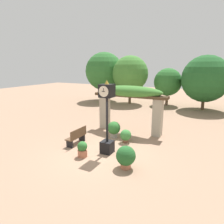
% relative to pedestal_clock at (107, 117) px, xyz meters
% --- Properties ---
extents(ground_plane, '(60.00, 60.00, 0.00)m').
position_rel_pedestal_clock_xyz_m(ground_plane, '(-0.30, -0.08, -1.80)').
color(ground_plane, '#9E7A60').
extents(pedestal_clock, '(0.59, 0.64, 3.48)m').
position_rel_pedestal_clock_xyz_m(pedestal_clock, '(0.00, 0.00, 0.00)').
color(pedestal_clock, black).
rests_on(pedestal_clock, ground).
extents(pergola, '(4.69, 1.13, 2.91)m').
position_rel_pedestal_clock_xyz_m(pergola, '(-0.30, 3.48, 0.36)').
color(pergola, '#A89E89').
rests_on(pergola, ground).
extents(potted_plant_near_left, '(0.46, 0.46, 0.73)m').
position_rel_pedestal_clock_xyz_m(potted_plant_near_left, '(-0.81, -0.90, -1.43)').
color(potted_plant_near_left, '#B26B4C').
rests_on(potted_plant_near_left, ground).
extents(potted_plant_near_right, '(0.81, 0.81, 0.95)m').
position_rel_pedestal_clock_xyz_m(potted_plant_near_right, '(1.38, -0.95, -1.29)').
color(potted_plant_near_right, '#B26B4C').
rests_on(potted_plant_near_right, ground).
extents(potted_plant_far_left, '(0.61, 0.61, 0.73)m').
position_rel_pedestal_clock_xyz_m(potted_plant_far_left, '(0.27, 1.60, -1.40)').
color(potted_plant_far_left, brown).
rests_on(potted_plant_far_left, ground).
extents(potted_plant_far_right, '(0.75, 0.75, 0.96)m').
position_rel_pedestal_clock_xyz_m(potted_plant_far_right, '(-0.66, 2.02, -1.27)').
color(potted_plant_far_right, gray).
rests_on(potted_plant_far_right, ground).
extents(park_bench, '(0.42, 1.33, 0.89)m').
position_rel_pedestal_clock_xyz_m(park_bench, '(-1.94, 0.18, -1.38)').
color(park_bench, brown).
rests_on(park_bench, ground).
extents(tree_line, '(18.32, 4.54, 5.62)m').
position_rel_pedestal_clock_xyz_m(tree_line, '(-0.80, 12.66, 1.29)').
color(tree_line, brown).
rests_on(tree_line, ground).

